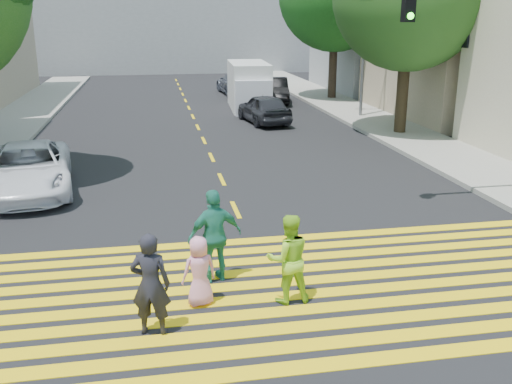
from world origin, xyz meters
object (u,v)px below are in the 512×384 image
object	(u,v)px
dark_car_parked	(274,90)
pedestrian_man	(151,284)
pedestrian_child	(199,271)
dark_car_near	(264,109)
white_van	(249,87)
silver_car	(237,83)
traffic_signal	(506,55)
white_sedan	(28,169)
pedestrian_extra	(215,236)
pedestrian_woman	(288,259)

from	to	relation	value
dark_car_parked	pedestrian_man	bearing A→B (deg)	-97.36
pedestrian_child	dark_car_near	world-z (taller)	dark_car_near
dark_car_near	dark_car_parked	bearing A→B (deg)	-114.56
dark_car_near	white_van	distance (m)	4.53
silver_car	traffic_signal	size ratio (longest dim) A/B	0.81
pedestrian_man	pedestrian_child	xyz separation A→B (m)	(0.83, 0.83, -0.22)
white_sedan	traffic_signal	size ratio (longest dim) A/B	0.82
pedestrian_child	pedestrian_extra	size ratio (longest dim) A/B	0.70
dark_car_parked	traffic_signal	world-z (taller)	traffic_signal
white_van	pedestrian_woman	bearing A→B (deg)	-94.22
pedestrian_woman	traffic_signal	size ratio (longest dim) A/B	0.27
silver_car	pedestrian_child	bearing A→B (deg)	76.25
dark_car_near	dark_car_parked	size ratio (longest dim) A/B	0.93
pedestrian_child	silver_car	world-z (taller)	silver_car
white_sedan	dark_car_near	world-z (taller)	dark_car_near
pedestrian_woman	dark_car_parked	size ratio (longest dim) A/B	0.37
dark_car_parked	white_sedan	bearing A→B (deg)	-114.10
white_sedan	traffic_signal	world-z (taller)	traffic_signal
pedestrian_man	white_van	size ratio (longest dim) A/B	0.32
pedestrian_extra	traffic_signal	bearing A→B (deg)	-172.18
white_sedan	pedestrian_child	bearing A→B (deg)	-68.53
pedestrian_extra	dark_car_parked	xyz separation A→B (m)	(6.15, 23.28, -0.19)
pedestrian_child	pedestrian_extra	bearing A→B (deg)	-128.59
pedestrian_man	dark_car_near	xyz separation A→B (m)	(5.43, 18.39, -0.16)
silver_car	white_sedan	bearing A→B (deg)	62.24
pedestrian_man	dark_car_parked	distance (m)	26.09
dark_car_near	traffic_signal	distance (m)	14.17
pedestrian_man	traffic_signal	bearing A→B (deg)	-138.71
pedestrian_woman	white_van	world-z (taller)	white_van
pedestrian_extra	white_van	distance (m)	21.57
pedestrian_extra	pedestrian_man	bearing A→B (deg)	39.97
dark_car_near	silver_car	xyz separation A→B (m)	(0.31, 10.89, 0.02)
pedestrian_woman	white_van	bearing A→B (deg)	-99.18
white_sedan	dark_car_near	size ratio (longest dim) A/B	1.22
pedestrian_child	white_sedan	world-z (taller)	white_sedan
silver_car	traffic_signal	bearing A→B (deg)	93.82
pedestrian_man	white_van	distance (m)	23.54
traffic_signal	pedestrian_child	bearing A→B (deg)	-153.05
silver_car	pedestrian_man	bearing A→B (deg)	74.94
pedestrian_woman	pedestrian_child	distance (m)	1.58
pedestrian_child	dark_car_near	size ratio (longest dim) A/B	0.31
white_sedan	white_van	distance (m)	16.94
white_sedan	traffic_signal	bearing A→B (deg)	-22.89
dark_car_near	white_van	size ratio (longest dim) A/B	0.75
pedestrian_extra	pedestrian_woman	bearing A→B (deg)	122.47
dark_car_near	white_van	world-z (taller)	white_van
pedestrian_man	pedestrian_extra	xyz separation A→B (m)	(1.21, 1.75, 0.05)
pedestrian_woman	white_sedan	xyz separation A→B (m)	(-5.82, 7.81, -0.12)
pedestrian_man	pedestrian_woman	xyz separation A→B (m)	(2.39, 0.68, -0.04)
pedestrian_child	dark_car_near	distance (m)	18.15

